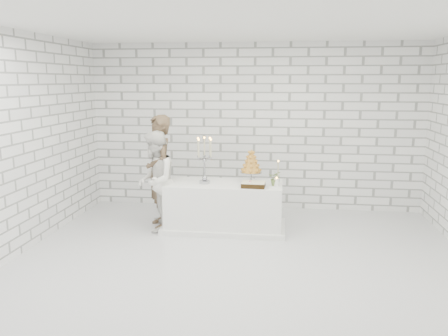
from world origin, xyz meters
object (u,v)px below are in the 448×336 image
bride (155,181)px  croquembouche (251,166)px  cake_table (224,206)px  groom (160,172)px  candelabra (205,160)px

bride → croquembouche: size_ratio=2.96×
cake_table → bride: bearing=-171.6°
groom → croquembouche: bearing=66.1°
cake_table → groom: groom is taller
bride → cake_table: bearing=90.2°
groom → candelabra: bearing=56.5°
cake_table → croquembouche: bearing=16.0°
bride → groom: bearing=163.4°
cake_table → candelabra: bearing=-168.8°
cake_table → groom: (-1.04, 0.01, 0.53)m
cake_table → groom: bearing=179.4°
groom → croquembouche: (1.45, 0.11, 0.11)m
groom → candelabra: (0.74, -0.07, 0.21)m
cake_table → croquembouche: 0.77m
candelabra → cake_table: bearing=11.2°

